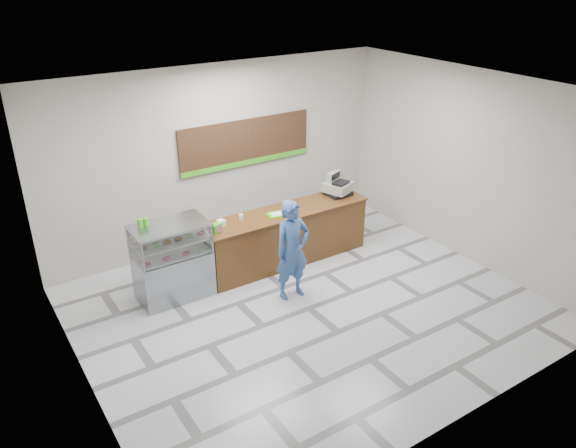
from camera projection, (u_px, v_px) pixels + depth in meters
floor at (309, 308)px, 9.15m from camera, size 7.00×7.00×0.00m
back_wall at (220, 157)px, 10.66m from camera, size 7.00×0.00×7.00m
ceiling at (313, 93)px, 7.64m from camera, size 7.00×7.00×0.00m
sales_counter at (286, 236)px, 10.37m from camera, size 3.26×0.76×1.03m
display_case at (172, 261)px, 9.20m from camera, size 1.22×0.72×1.33m
menu_board at (246, 143)px, 10.83m from camera, size 2.80×0.06×0.90m
cash_register at (337, 187)px, 10.79m from camera, size 0.59×0.60×0.42m
card_terminal at (341, 195)px, 10.79m from camera, size 0.10×0.16×0.04m
serving_tray at (277, 214)px, 9.98m from camera, size 0.38×0.30×0.02m
napkin_box at (221, 223)px, 9.56m from camera, size 0.15×0.15×0.11m
straw_cup at (241, 217)px, 9.75m from camera, size 0.08×0.08×0.12m
promo_box at (216, 228)px, 9.32m from camera, size 0.20×0.16×0.16m
donut_decal at (290, 214)px, 10.02m from camera, size 0.16×0.16×0.00m
green_cup_left at (140, 223)px, 8.81m from camera, size 0.09×0.09×0.14m
green_cup_right at (146, 222)px, 8.86m from camera, size 0.09×0.09×0.13m
customer at (292, 250)px, 9.14m from camera, size 0.63×0.42×1.72m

